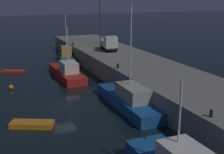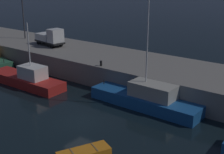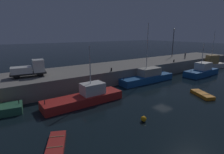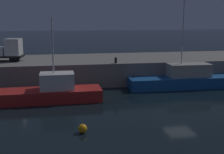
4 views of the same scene
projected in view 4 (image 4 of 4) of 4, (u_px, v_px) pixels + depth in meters
ground_plane at (180, 106)px, 26.24m from camera, size 320.00×320.00×0.00m
pier_quay at (142, 67)px, 38.40m from camera, size 78.51×10.02×2.70m
fishing_boat_white at (45, 92)px, 27.48m from camera, size 11.17×3.04×7.78m
fishing_trawler_green at (182, 79)px, 33.14m from camera, size 12.08×3.52×11.25m
mooring_buoy_near at (83, 128)px, 20.00m from camera, size 0.62×0.62×0.62m
utility_truck at (3, 51)px, 34.52m from camera, size 5.40×2.66×2.64m
bollard_central at (116, 60)px, 33.09m from camera, size 0.28×0.28×0.63m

